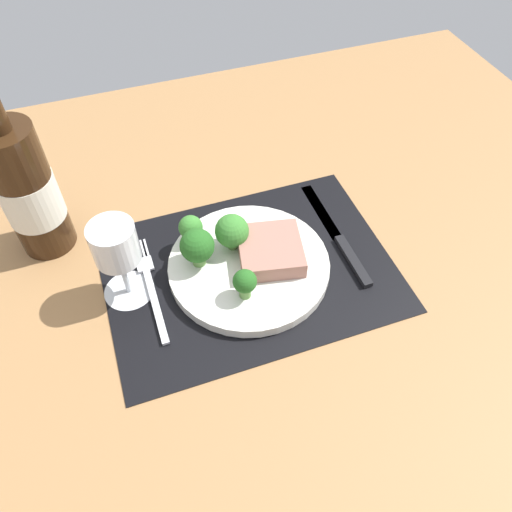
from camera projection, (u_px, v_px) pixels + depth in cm
name	position (u px, v px, depth cm)	size (l,w,h in cm)	color
ground_plane	(249.00, 277.00, 76.53)	(140.00, 110.00, 3.00)	#996D42
placemat	(249.00, 270.00, 75.26)	(41.97, 30.65, 0.30)	black
plate	(249.00, 266.00, 74.54)	(23.62, 23.62, 1.60)	silver
steak	(270.00, 249.00, 73.74)	(9.04, 9.26, 2.73)	#9E6B5B
broccoli_near_fork	(245.00, 282.00, 67.91)	(3.32, 3.32, 4.84)	#5B8942
broccoli_center	(191.00, 228.00, 74.66)	(3.60, 3.60, 4.60)	#5B8942
broccoli_front_edge	(197.00, 246.00, 71.17)	(4.95, 4.95, 6.19)	#5B8942
broccoli_back_left	(232.00, 231.00, 73.23)	(4.97, 4.97, 5.98)	#5B8942
fork	(151.00, 287.00, 72.74)	(2.40, 19.20, 0.50)	silver
knife	(340.00, 240.00, 78.46)	(1.80, 23.00, 0.80)	black
wine_bottle	(27.00, 189.00, 70.76)	(8.14, 8.14, 30.63)	#331E0F
wine_glass	(116.00, 249.00, 65.90)	(7.14, 7.14, 13.16)	silver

